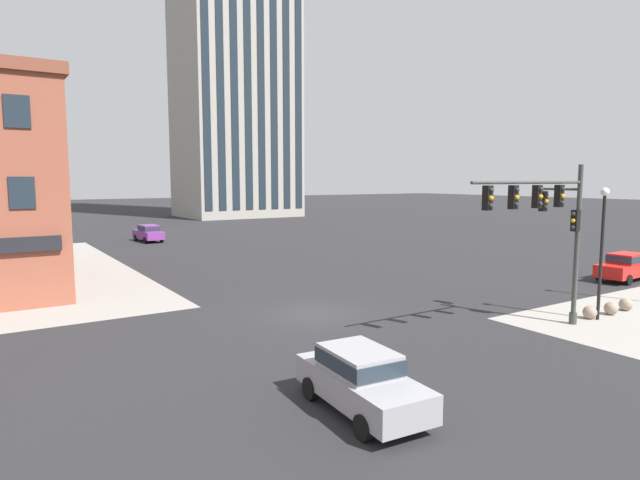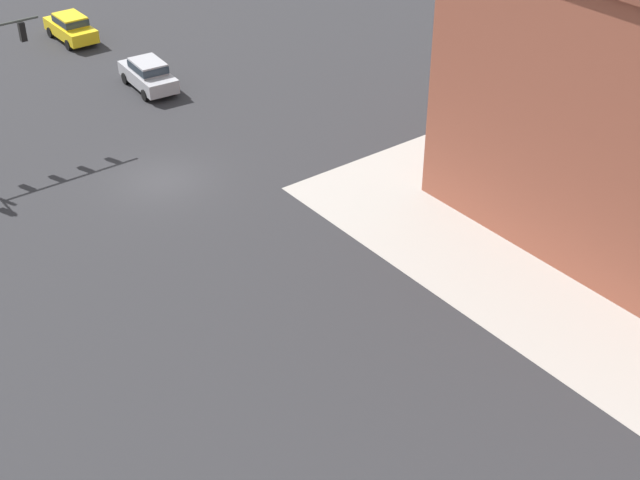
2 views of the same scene
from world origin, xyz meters
The scene contains 3 objects.
ground_plane centered at (0.00, 0.00, 0.00)m, with size 320.00×320.00×0.00m, color #262628.
car_main_southbound_near centered at (-4.55, -9.58, 0.92)m, with size 2.14×4.52×1.68m.
car_main_southbound_far centered at (-4.25, -19.09, 0.92)m, with size 1.90×4.40×1.68m.
Camera 2 is at (16.30, 33.56, 20.75)m, focal length 50.73 mm.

